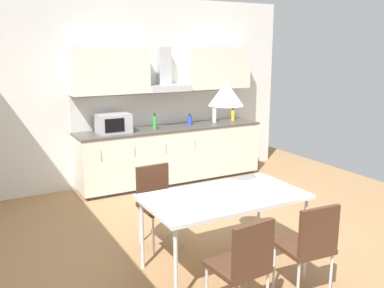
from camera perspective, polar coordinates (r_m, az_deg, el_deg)
ground_plane at (r=4.77m, az=1.65°, el=-13.76°), size 7.37×7.88×0.02m
wall_back at (r=6.75m, az=-9.86°, el=6.75°), size 5.89×0.10×2.86m
kitchen_counter at (r=6.86m, az=-2.80°, el=-1.34°), size 3.01×0.65×0.89m
backsplash_tile at (r=6.99m, az=-3.94°, el=4.70°), size 2.99×0.02×0.51m
upper_wall_cabinets at (r=6.79m, az=-3.47°, el=9.86°), size 2.99×0.40×0.69m
microwave at (r=6.39m, az=-10.42°, el=2.74°), size 0.48×0.35×0.28m
bottle_yellow at (r=7.37m, az=5.47°, el=3.85°), size 0.06×0.06×0.22m
bottle_white at (r=7.19m, az=3.01°, el=3.89°), size 0.07×0.07×0.29m
bottle_green at (r=6.58m, az=-5.01°, el=2.89°), size 0.06×0.06×0.25m
bottle_blue at (r=6.93m, az=-0.31°, el=3.20°), size 0.07×0.07×0.18m
dining_table at (r=4.11m, az=4.32°, el=-7.40°), size 1.52×0.85×0.75m
chair_near_right at (r=3.79m, az=15.46°, el=-12.46°), size 0.43×0.43×0.87m
chair_near_left at (r=3.40m, az=6.96°, el=-15.17°), size 0.43×0.43×0.87m
chair_far_left at (r=4.68m, az=-4.72°, el=-7.08°), size 0.42×0.42×0.87m
pendant_lamp at (r=3.88m, az=4.57°, el=6.74°), size 0.32×0.32×0.22m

